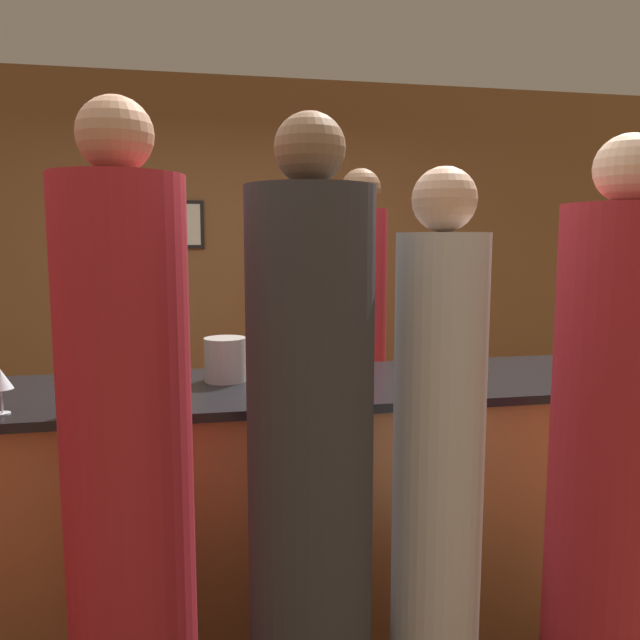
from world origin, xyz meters
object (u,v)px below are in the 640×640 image
(guest_3, at_px, (437,485))
(wine_bottle_1, at_px, (440,355))
(guest_4, at_px, (129,485))
(ice_bucket, at_px, (225,359))
(guest_2, at_px, (611,472))
(wine_bottle_2, at_px, (94,381))
(bartender, at_px, (359,357))
(guest_1, at_px, (310,480))

(guest_3, bearing_deg, wine_bottle_1, 67.73)
(guest_4, relative_size, ice_bucket, 10.93)
(guest_2, bearing_deg, guest_3, 172.14)
(wine_bottle_2, bearing_deg, guest_2, -18.33)
(guest_3, distance_m, wine_bottle_2, 1.20)
(wine_bottle_1, distance_m, wine_bottle_2, 1.38)
(wine_bottle_1, bearing_deg, guest_2, -71.12)
(bartender, xyz_separation_m, guest_3, (-0.19, -1.65, -0.09))
(guest_3, bearing_deg, bartender, 83.57)
(guest_1, xyz_separation_m, wine_bottle_1, (0.69, 0.70, 0.23))
(guest_2, relative_size, guest_4, 0.97)
(bartender, height_order, wine_bottle_1, bartender)
(bartender, relative_size, guest_2, 1.04)
(bartender, distance_m, guest_3, 1.67)
(guest_4, distance_m, ice_bucket, 0.91)
(bartender, bearing_deg, guest_3, 83.57)
(guest_4, bearing_deg, bartender, 55.72)
(bartender, bearing_deg, guest_4, 55.72)
(wine_bottle_1, relative_size, wine_bottle_2, 0.99)
(guest_2, xyz_separation_m, guest_4, (-1.47, 0.10, 0.04))
(guest_3, bearing_deg, guest_1, -179.14)
(bartender, distance_m, wine_bottle_2, 1.74)
(ice_bucket, bearing_deg, guest_3, -54.49)
(wine_bottle_1, bearing_deg, guest_4, -150.92)
(ice_bucket, bearing_deg, guest_1, -76.51)
(ice_bucket, bearing_deg, wine_bottle_2, -140.09)
(bartender, relative_size, guest_3, 1.10)
(bartender, bearing_deg, wine_bottle_1, 95.92)
(guest_2, distance_m, guest_4, 1.48)
(guest_2, distance_m, wine_bottle_2, 1.73)
(guest_1, bearing_deg, bartender, 70.44)
(wine_bottle_2, distance_m, ice_bucket, 0.61)
(guest_3, height_order, wine_bottle_2, guest_3)
(guest_4, bearing_deg, guest_1, -3.31)
(guest_4, bearing_deg, guest_2, -3.88)
(bartender, distance_m, guest_2, 1.77)
(wine_bottle_1, xyz_separation_m, wine_bottle_2, (-1.36, -0.23, -0.00))
(guest_1, height_order, wine_bottle_1, guest_1)
(wine_bottle_2, bearing_deg, guest_3, -23.26)
(bartender, bearing_deg, wine_bottle_2, 43.27)
(guest_2, bearing_deg, guest_4, 176.12)
(guest_3, height_order, guest_4, guest_4)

